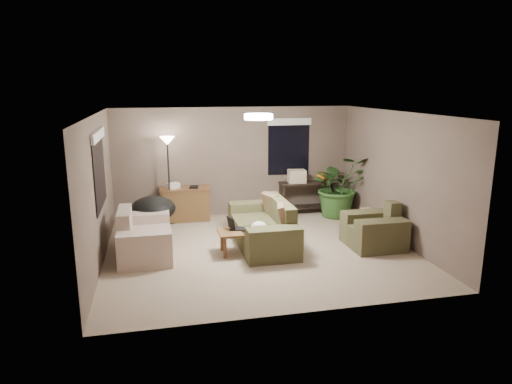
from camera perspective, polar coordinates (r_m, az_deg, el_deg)
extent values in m
plane|color=gray|center=(8.54, 0.29, -7.18)|extent=(5.50, 5.50, 0.00)
plane|color=white|center=(8.02, 0.31, 9.82)|extent=(5.50, 5.50, 0.00)
plane|color=#6D5B50|center=(10.60, -2.71, 3.81)|extent=(5.50, 0.00, 5.50)
plane|color=#6D5B50|center=(5.85, 5.76, -3.96)|extent=(5.50, 0.00, 5.50)
plane|color=#6D5B50|center=(8.05, -19.15, 0.11)|extent=(0.00, 5.00, 5.00)
plane|color=#6D5B50|center=(9.19, 17.28, 1.78)|extent=(0.00, 5.00, 5.00)
cube|color=#4B4A2D|center=(8.76, 0.73, -5.18)|extent=(0.95, 1.48, 0.42)
cube|color=brown|center=(8.73, 3.08, -2.36)|extent=(0.22, 1.48, 0.43)
cube|color=#49492C|center=(7.89, 2.28, -6.61)|extent=(0.95, 0.36, 0.60)
cube|color=#4B4A2D|center=(9.59, -0.53, -2.99)|extent=(0.95, 0.36, 0.60)
cube|color=#8C7251|center=(8.29, 3.48, -3.10)|extent=(0.34, 0.50, 0.47)
cube|color=#8C7251|center=(9.13, 1.93, -1.56)|extent=(0.37, 0.50, 0.47)
cube|color=beige|center=(8.48, -13.62, -6.20)|extent=(0.90, 0.88, 0.42)
cube|color=beige|center=(8.37, -16.10, -3.55)|extent=(0.22, 0.88, 0.43)
cube|color=beige|center=(7.87, -13.71, -7.05)|extent=(0.90, 0.36, 0.60)
cube|color=beige|center=(9.04, -13.60, -4.38)|extent=(0.90, 0.36, 0.60)
cube|color=#48452B|center=(8.91, 14.44, -5.31)|extent=(0.95, 0.28, 0.42)
cube|color=brown|center=(8.95, 16.68, -2.51)|extent=(0.22, 0.28, 0.43)
cube|color=#48452B|center=(8.61, 15.43, -5.38)|extent=(0.95, 0.36, 0.60)
cube|color=brown|center=(9.15, 13.57, -4.17)|extent=(0.95, 0.36, 0.60)
cube|color=brown|center=(8.26, -1.24, -4.95)|extent=(1.00, 0.55, 0.04)
cylinder|color=brown|center=(8.08, -3.89, -6.99)|extent=(0.06, 0.06, 0.38)
cylinder|color=brown|center=(8.23, 1.93, -6.56)|extent=(0.06, 0.06, 0.38)
cylinder|color=brown|center=(8.45, -4.31, -6.07)|extent=(0.06, 0.06, 0.38)
cylinder|color=brown|center=(8.60, 1.27, -5.69)|extent=(0.06, 0.06, 0.38)
cube|color=black|center=(8.33, -2.05, -4.60)|extent=(0.39, 0.34, 0.02)
cube|color=black|center=(8.27, -3.15, -3.88)|extent=(0.14, 0.24, 0.22)
ellipsoid|color=white|center=(8.12, 0.35, -4.38)|extent=(0.31, 0.29, 0.20)
cube|color=brown|center=(10.37, -8.83, -1.60)|extent=(1.05, 0.45, 0.71)
cube|color=brown|center=(10.28, -8.90, 0.42)|extent=(1.10, 0.50, 0.04)
cube|color=silver|center=(10.25, -10.31, 0.79)|extent=(0.31, 0.28, 0.12)
cube|color=black|center=(10.23, -7.77, 0.63)|extent=(0.22, 0.25, 0.04)
cube|color=black|center=(10.82, 6.36, 1.14)|extent=(1.30, 0.40, 0.04)
cube|color=black|center=(10.73, 3.28, -0.96)|extent=(0.05, 0.38, 0.71)
cube|color=black|center=(11.11, 9.24, -0.62)|extent=(0.05, 0.38, 0.71)
cube|color=black|center=(10.96, 6.29, -1.82)|extent=(1.25, 0.36, 0.03)
ellipsoid|color=orange|center=(10.92, 8.12, 1.85)|extent=(0.30, 0.30, 0.20)
cube|color=beige|center=(10.71, 5.12, 1.97)|extent=(0.42, 0.33, 0.30)
cylinder|color=black|center=(9.52, -12.63, -4.38)|extent=(0.60, 0.60, 0.30)
ellipsoid|color=black|center=(9.41, -12.75, -2.05)|extent=(1.02, 1.02, 0.50)
cylinder|color=black|center=(10.33, -10.60, -3.71)|extent=(0.28, 0.28, 0.02)
cylinder|color=black|center=(10.12, -10.81, 1.13)|extent=(0.04, 0.04, 1.78)
cone|color=white|center=(9.97, -11.04, 6.31)|extent=(0.32, 0.32, 0.18)
cylinder|color=white|center=(8.02, 0.31, 9.39)|extent=(0.50, 0.50, 0.10)
imported|color=#2D5923|center=(10.68, 10.28, -0.07)|extent=(1.30, 1.45, 1.13)
cube|color=tan|center=(9.78, 13.53, -4.80)|extent=(0.32, 0.32, 0.03)
cylinder|color=tan|center=(9.71, 13.61, -3.48)|extent=(0.12, 0.12, 0.44)
cube|color=tan|center=(9.65, 13.68, -2.14)|extent=(0.22, 0.22, 0.03)
cube|color=black|center=(8.28, -18.98, 2.59)|extent=(0.01, 1.50, 1.30)
cube|color=white|center=(8.20, -19.15, 6.72)|extent=(0.05, 1.56, 0.16)
cube|color=black|center=(10.83, 4.11, 5.60)|extent=(1.00, 0.01, 1.30)
cube|color=white|center=(10.75, 4.19, 8.76)|extent=(1.06, 0.05, 0.16)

